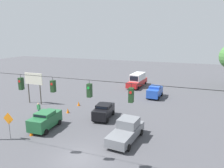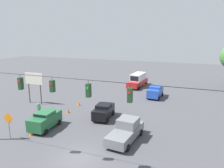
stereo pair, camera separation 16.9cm
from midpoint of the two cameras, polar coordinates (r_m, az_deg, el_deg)
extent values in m
plane|color=#47474C|center=(20.22, -8.83, -18.59)|extent=(140.00, 140.00, 0.00)
cylinder|color=black|center=(16.85, -11.14, 1.42)|extent=(23.58, 0.04, 0.04)
cube|color=#1E3D1E|center=(15.12, 4.70, -2.91)|extent=(0.32, 0.36, 1.03)
cylinder|color=black|center=(14.95, 4.74, -0.44)|extent=(0.03, 0.03, 0.31)
cylinder|color=red|center=(14.89, 4.51, -2.24)|extent=(0.20, 0.02, 0.20)
cube|color=#1E3D1E|center=(16.25, -6.21, -1.68)|extent=(0.32, 0.36, 1.02)
cylinder|color=black|center=(16.10, -6.26, 0.55)|extent=(0.03, 0.03, 0.28)
cylinder|color=green|center=(16.03, -6.53, -1.05)|extent=(0.20, 0.02, 0.20)
cube|color=#1E3D1E|center=(17.88, -15.40, -0.56)|extent=(0.32, 0.36, 0.94)
cylinder|color=black|center=(17.76, -15.52, 1.34)|extent=(0.03, 0.03, 0.27)
cylinder|color=red|center=(17.69, -15.80, -0.03)|extent=(0.20, 0.02, 0.20)
cube|color=#1E3D1E|center=(19.92, -22.87, 0.08)|extent=(0.32, 0.36, 1.03)
cylinder|color=black|center=(19.80, -23.03, 1.92)|extent=(0.03, 0.03, 0.27)
cylinder|color=red|center=(19.74, -23.30, 0.63)|extent=(0.20, 0.02, 0.20)
cube|color=slate|center=(22.56, 3.41, -12.70)|extent=(2.60, 5.70, 0.90)
cube|color=slate|center=(22.75, 4.11, -10.00)|extent=(2.09, 2.17, 0.90)
cube|color=black|center=(23.61, 5.05, -9.14)|extent=(1.65, 0.18, 0.63)
cylinder|color=black|center=(23.95, 7.45, -12.40)|extent=(0.28, 0.66, 0.64)
cylinder|color=black|center=(24.61, 2.81, -11.57)|extent=(0.28, 0.66, 0.64)
cylinder|color=black|center=(20.95, 4.10, -16.25)|extent=(0.28, 0.66, 0.64)
cylinder|color=black|center=(21.71, -1.13, -15.11)|extent=(0.28, 0.66, 0.64)
cube|color=#236038|center=(26.14, -17.21, -9.08)|extent=(2.14, 4.32, 1.33)
cube|color=#236038|center=(25.84, -17.34, -7.35)|extent=(1.85, 1.95, 0.36)
cube|color=black|center=(25.13, -18.55, -8.01)|extent=(1.52, 0.11, 0.25)
cylinder|color=black|center=(25.92, -20.62, -11.13)|extent=(0.26, 0.65, 0.64)
cylinder|color=black|center=(24.86, -17.08, -11.91)|extent=(0.26, 0.65, 0.64)
cylinder|color=black|center=(27.93, -17.15, -9.10)|extent=(0.26, 0.65, 0.64)
cylinder|color=black|center=(26.95, -13.77, -9.71)|extent=(0.26, 0.65, 0.64)
cube|color=#234CB2|center=(37.59, 11.00, -2.01)|extent=(2.14, 4.34, 1.33)
cube|color=#234CB2|center=(37.39, 11.06, -0.76)|extent=(1.85, 1.96, 0.36)
cube|color=black|center=(38.28, 11.38, -0.45)|extent=(1.52, 0.11, 0.25)
cylinder|color=black|center=(38.88, 12.79, -2.61)|extent=(0.26, 0.65, 0.64)
cylinder|color=black|center=(39.27, 10.08, -2.34)|extent=(0.26, 0.65, 0.64)
cylinder|color=black|center=(36.28, 11.91, -3.69)|extent=(0.26, 0.65, 0.64)
cylinder|color=black|center=(36.69, 9.02, -3.38)|extent=(0.26, 0.65, 0.64)
cube|color=red|center=(44.94, 6.44, 0.38)|extent=(2.77, 7.32, 1.00)
cube|color=silver|center=(45.03, 6.63, 1.93)|extent=(2.38, 4.73, 1.35)
cube|color=black|center=(42.90, 5.62, 1.40)|extent=(1.74, 0.17, 0.95)
cylinder|color=black|center=(43.29, 4.04, -0.74)|extent=(0.27, 0.66, 0.64)
cylinder|color=black|center=(42.57, 6.77, -1.03)|extent=(0.27, 0.66, 0.64)
cylinder|color=black|center=(47.54, 6.11, 0.46)|extent=(0.27, 0.66, 0.64)
cylinder|color=black|center=(46.89, 8.62, 0.21)|extent=(0.27, 0.66, 0.64)
cube|color=black|center=(28.01, -2.37, -7.15)|extent=(2.18, 4.30, 1.18)
cube|color=black|center=(27.76, -2.38, -5.66)|extent=(1.83, 1.97, 0.36)
cube|color=black|center=(26.93, -2.99, -6.26)|extent=(1.45, 0.15, 0.25)
cylinder|color=black|center=(27.32, -5.07, -9.05)|extent=(0.28, 0.66, 0.64)
cylinder|color=black|center=(26.77, -1.38, -9.47)|extent=(0.28, 0.66, 0.64)
cylinder|color=black|center=(29.69, -3.23, -7.19)|extent=(0.28, 0.66, 0.64)
cylinder|color=black|center=(29.19, 0.17, -7.53)|extent=(0.28, 0.66, 0.64)
cone|color=orange|center=(25.20, -20.53, -11.77)|extent=(0.40, 0.40, 0.69)
cone|color=orange|center=(27.77, -15.59, -9.07)|extent=(0.40, 0.40, 0.69)
cone|color=orange|center=(30.56, -11.62, -6.80)|extent=(0.40, 0.40, 0.69)
cone|color=orange|center=(33.23, -8.85, -5.07)|extent=(0.40, 0.40, 0.69)
cylinder|color=#4C473D|center=(34.96, -18.29, -2.66)|extent=(0.16, 0.16, 3.04)
cylinder|color=#4C473D|center=(36.36, -21.00, -2.28)|extent=(0.16, 0.16, 3.04)
cube|color=silver|center=(35.12, -19.97, 1.31)|extent=(3.15, 0.12, 1.76)
cylinder|color=slate|center=(25.07, -25.34, -10.96)|extent=(0.06, 0.06, 1.80)
cube|color=orange|center=(24.60, -25.63, -8.17)|extent=(1.27, 0.04, 1.27)
cylinder|color=#2D334C|center=(30.66, -18.67, -7.04)|extent=(0.28, 0.28, 0.82)
cube|color=#338C4C|center=(30.43, -18.77, -5.74)|extent=(0.40, 0.24, 0.65)
sphere|color=tan|center=(30.29, -18.83, -4.93)|extent=(0.26, 0.26, 0.26)
camera|label=1|loc=(0.08, -90.17, -0.04)|focal=35.00mm
camera|label=2|loc=(0.08, 89.83, 0.04)|focal=35.00mm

